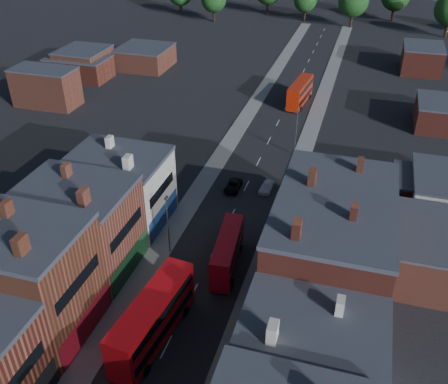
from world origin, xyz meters
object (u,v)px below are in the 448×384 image
Objects in this scene: bus_1 at (227,251)px; car_3 at (267,186)px; bus_0 at (153,318)px; car_2 at (233,186)px; bus_2 at (300,92)px; ped_3 at (255,282)px.

car_3 is (0.76, 18.37, -1.74)m from bus_1.
bus_0 reaches higher than car_3.
car_2 is at bearing 97.70° from bus_1.
bus_1 is 53.17m from bus_2.
ped_3 is at bearing -41.10° from bus_1.
car_2 is (-4.08, 17.07, -1.72)m from bus_1.
ped_3 is at bearing -77.29° from car_3.
bus_1 is at bearing 56.68° from ped_3.
car_3 is (4.67, 31.09, -2.34)m from bus_0.
ped_3 is (8.09, -19.92, 0.43)m from car_2.
bus_0 is 3.15× the size of car_3.
bus_2 is 34.87m from car_3.
bus_2 is at bearing 6.26° from ped_3.
car_2 is 5.00m from car_3.
car_2 reaches higher than car_3.
bus_1 is 17.64m from car_2.
ped_3 is at bearing -68.52° from car_2.
bus_1 reaches higher than ped_3.
car_3 is (4.83, 1.29, -0.02)m from car_2.
bus_2 is 36.37m from car_2.
bus_0 reaches higher than bus_1.
ped_3 is (4.13, -56.02, -1.53)m from bus_2.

